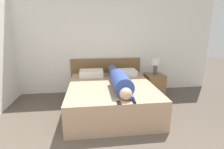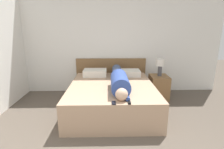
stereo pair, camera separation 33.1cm
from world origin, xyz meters
TOP-DOWN VIEW (x-y plane):
  - wall_back at (0.00, 3.43)m, footprint 5.60×0.06m
  - bed at (-0.01, 2.27)m, footprint 1.68×1.93m
  - headboard at (-0.01, 3.36)m, footprint 1.80×0.04m
  - nightstand at (1.12, 2.84)m, footprint 0.41×0.47m
  - table_lamp at (1.12, 2.84)m, footprint 0.20×0.20m
  - person_lying at (0.13, 2.17)m, footprint 0.32×1.81m
  - pillow_near_headboard at (-0.39, 2.95)m, footprint 0.54×0.36m
  - pillow_second at (0.41, 2.95)m, footprint 0.51×0.36m
  - tv_remote at (0.24, 1.39)m, footprint 0.04×0.15m
  - cell_phone at (-0.00, 1.37)m, footprint 0.06×0.13m

SIDE VIEW (x-z plane):
  - bed at x=-0.01m, z-range 0.00..0.54m
  - nightstand at x=1.12m, z-range 0.00..0.56m
  - headboard at x=-0.01m, z-range 0.00..0.89m
  - cell_phone at x=0.00m, z-range 0.54..0.55m
  - tv_remote at x=0.24m, z-range 0.54..0.57m
  - pillow_second at x=0.41m, z-range 0.54..0.68m
  - pillow_near_headboard at x=-0.39m, z-range 0.54..0.69m
  - person_lying at x=0.13m, z-range 0.52..0.84m
  - table_lamp at x=1.12m, z-range 0.63..1.03m
  - wall_back at x=0.00m, z-range 0.00..2.60m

